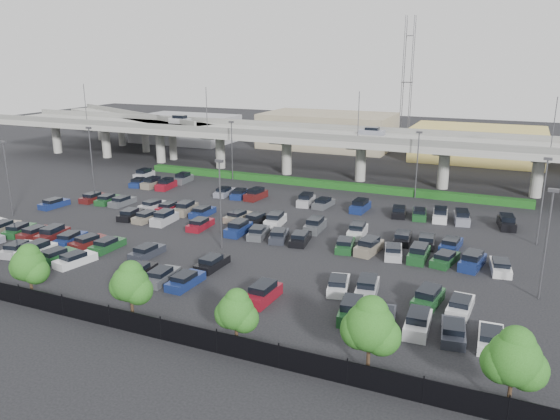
{
  "coord_description": "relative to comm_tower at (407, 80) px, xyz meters",
  "views": [
    {
      "loc": [
        29.81,
        -59.11,
        21.41
      ],
      "look_at": [
        2.47,
        2.93,
        2.0
      ],
      "focal_mm": 35.0,
      "sensor_mm": 36.0,
      "label": 1
    }
  ],
  "objects": [
    {
      "name": "distant_buildings",
      "position": [
        8.38,
        -12.19,
        -11.87
      ],
      "size": [
        138.0,
        24.0,
        9.0
      ],
      "color": "gray",
      "rests_on": "ground"
    },
    {
      "name": "ground",
      "position": [
        -4.0,
        -74.0,
        -15.61
      ],
      "size": [
        280.0,
        280.0,
        0.0
      ],
      "primitive_type": "plane",
      "color": "black"
    },
    {
      "name": "fence",
      "position": [
        -4.05,
        -102.0,
        -14.71
      ],
      "size": [
        70.0,
        0.1,
        2.0
      ],
      "color": "black",
      "rests_on": "ground"
    },
    {
      "name": "hedge",
      "position": [
        -4.0,
        -49.0,
        -15.06
      ],
      "size": [
        66.0,
        1.6,
        1.1
      ],
      "primitive_type": "cube",
      "color": "#113D12",
      "rests_on": "ground"
    },
    {
      "name": "tree_row",
      "position": [
        -3.3,
        -100.53,
        -12.09
      ],
      "size": [
        65.07,
        3.66,
        5.94
      ],
      "color": "#332316",
      "rests_on": "ground"
    },
    {
      "name": "comm_tower",
      "position": [
        0.0,
        0.0,
        0.0
      ],
      "size": [
        2.4,
        2.4,
        30.0
      ],
      "color": "#46464B",
      "rests_on": "ground"
    },
    {
      "name": "parked_cars",
      "position": [
        -4.56,
        -76.8,
        -14.99
      ],
      "size": [
        63.02,
        41.6,
        1.67
      ],
      "color": "slate",
      "rests_on": "ground"
    },
    {
      "name": "light_poles",
      "position": [
        -8.12,
        -72.0,
        -9.37
      ],
      "size": [
        66.9,
        48.38,
        10.3
      ],
      "color": "#46464B",
      "rests_on": "ground"
    },
    {
      "name": "overpass",
      "position": [
        -4.21,
        -41.97,
        -8.64
      ],
      "size": [
        150.0,
        13.0,
        15.8
      ],
      "color": "gray",
      "rests_on": "ground"
    },
    {
      "name": "on_ramp",
      "position": [
        -56.1,
        -30.95,
        -8.76
      ],
      "size": [
        50.93,
        30.13,
        8.8
      ],
      "color": "gray",
      "rests_on": "ground"
    }
  ]
}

